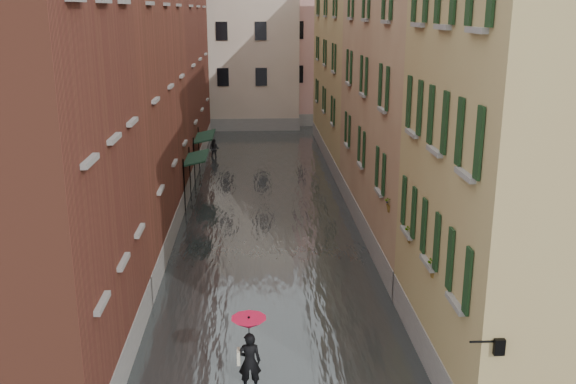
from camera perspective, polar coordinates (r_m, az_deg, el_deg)
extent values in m
plane|color=#525355|center=(19.90, -1.11, -12.87)|extent=(120.00, 120.00, 0.00)
cube|color=#414748|center=(31.88, -1.88, -1.40)|extent=(10.00, 60.00, 0.20)
cube|color=maroon|center=(27.42, -16.77, 8.27)|extent=(6.00, 14.00, 12.50)
cube|color=brown|center=(42.01, -12.09, 12.04)|extent=(6.00, 16.00, 14.00)
cube|color=#A38854|center=(17.59, 22.47, 2.12)|extent=(6.00, 8.00, 11.50)
cube|color=tan|center=(27.65, 13.02, 9.11)|extent=(6.00, 14.00, 13.00)
cube|color=#A38854|center=(42.28, 7.43, 10.58)|extent=(6.00, 16.00, 11.50)
cube|color=beige|center=(55.57, -5.64, 12.65)|extent=(12.00, 9.00, 13.00)
cube|color=#CC978F|center=(57.91, 3.60, 12.33)|extent=(10.00, 9.00, 12.00)
cube|color=#173423|center=(32.00, -8.14, 3.06)|extent=(1.09, 2.80, 0.31)
cylinder|color=black|center=(30.98, -9.20, 0.39)|extent=(0.06, 0.06, 2.80)
cylinder|color=black|center=(33.68, -8.71, 1.66)|extent=(0.06, 0.06, 2.80)
cube|color=#173423|center=(37.37, -7.42, 4.93)|extent=(1.09, 3.21, 0.31)
cylinder|color=black|center=(36.09, -8.33, 2.64)|extent=(0.06, 0.06, 2.80)
cylinder|color=black|center=(39.21, -7.92, 3.71)|extent=(0.06, 0.06, 2.80)
cylinder|color=black|center=(13.91, 17.04, -12.60)|extent=(0.60, 0.05, 0.05)
cube|color=black|center=(14.06, 18.19, -12.85)|extent=(0.22, 0.22, 0.35)
cube|color=beige|center=(14.06, 18.19, -12.85)|extent=(0.14, 0.14, 0.24)
cube|color=brown|center=(17.08, 13.14, -6.63)|extent=(0.22, 0.85, 0.18)
imported|color=#265926|center=(16.93, 13.23, -5.32)|extent=(0.59, 0.51, 0.66)
cube|color=brown|center=(19.39, 11.10, -3.76)|extent=(0.22, 0.85, 0.18)
imported|color=#265926|center=(19.26, 11.17, -2.58)|extent=(0.59, 0.51, 0.66)
cube|color=brown|center=(22.16, 9.28, -1.17)|extent=(0.22, 0.85, 0.18)
imported|color=#265926|center=(22.04, 9.33, -0.13)|extent=(0.59, 0.51, 0.66)
imported|color=black|center=(17.16, -3.44, -14.82)|extent=(0.61, 0.41, 1.64)
cube|color=beige|center=(17.14, -4.41, -14.36)|extent=(0.08, 0.30, 0.38)
cylinder|color=black|center=(16.90, -3.47, -13.27)|extent=(0.02, 0.02, 1.00)
cone|color=red|center=(16.63, -3.50, -11.55)|extent=(0.92, 0.92, 0.28)
imported|color=black|center=(42.71, -6.58, 3.81)|extent=(0.79, 0.67, 1.42)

